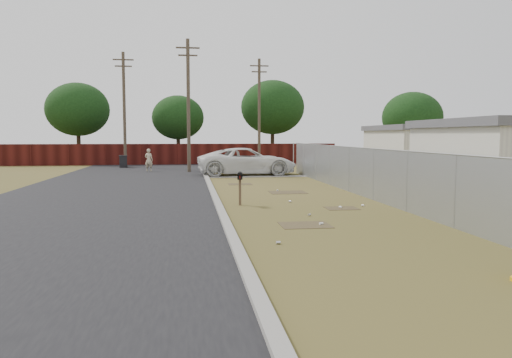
{
  "coord_description": "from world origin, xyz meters",
  "views": [
    {
      "loc": [
        -4.02,
        -18.51,
        2.51
      ],
      "look_at": [
        -1.86,
        -2.51,
        1.1
      ],
      "focal_mm": 35.0,
      "sensor_mm": 36.0,
      "label": 1
    }
  ],
  "objects": [
    {
      "name": "ground",
      "position": [
        0.0,
        0.0,
        0.0
      ],
      "size": [
        120.0,
        120.0,
        0.0
      ],
      "primitive_type": "plane",
      "color": "brown",
      "rests_on": "ground"
    },
    {
      "name": "street",
      "position": [
        -6.76,
        8.05,
        0.02
      ],
      "size": [
        15.1,
        60.0,
        0.12
      ],
      "color": "black",
      "rests_on": "ground"
    },
    {
      "name": "chainlink_fence",
      "position": [
        3.12,
        1.03,
        0.8
      ],
      "size": [
        0.1,
        27.06,
        2.02
      ],
      "color": "gray",
      "rests_on": "ground"
    },
    {
      "name": "privacy_fence",
      "position": [
        -6.0,
        25.0,
        0.9
      ],
      "size": [
        30.0,
        0.12,
        1.8
      ],
      "primitive_type": "cube",
      "color": "#43110E",
      "rests_on": "ground"
    },
    {
      "name": "utility_poles",
      "position": [
        -3.67,
        20.67,
        4.69
      ],
      "size": [
        12.6,
        8.24,
        9.0
      ],
      "color": "brown",
      "rests_on": "ground"
    },
    {
      "name": "houses",
      "position": [
        9.7,
        3.13,
        1.56
      ],
      "size": [
        9.3,
        17.24,
        3.1
      ],
      "color": "beige",
      "rests_on": "ground"
    },
    {
      "name": "horizon_trees",
      "position": [
        0.84,
        23.56,
        4.63
      ],
      "size": [
        33.32,
        31.94,
        7.78
      ],
      "color": "#322316",
      "rests_on": "ground"
    },
    {
      "name": "mailbox",
      "position": [
        -2.2,
        -0.73,
        0.96
      ],
      "size": [
        0.24,
        0.53,
        1.21
      ],
      "color": "brown",
      "rests_on": "ground"
    },
    {
      "name": "pickup_truck",
      "position": [
        -0.36,
        12.85,
        0.87
      ],
      "size": [
        6.35,
        3.13,
        1.73
      ],
      "primitive_type": "imported",
      "rotation": [
        0.0,
        0.0,
        1.61
      ],
      "color": "white",
      "rests_on": "ground"
    },
    {
      "name": "pedestrian",
      "position": [
        -6.79,
        16.99,
        0.8
      ],
      "size": [
        0.66,
        0.52,
        1.59
      ],
      "primitive_type": "imported",
      "rotation": [
        0.0,
        0.0,
        2.87
      ],
      "color": "tan",
      "rests_on": "ground"
    },
    {
      "name": "trash_bin",
      "position": [
        -9.09,
        21.33,
        0.5
      ],
      "size": [
        0.72,
        0.71,
        0.97
      ],
      "color": "black",
      "rests_on": "ground"
    },
    {
      "name": "scattered_litter",
      "position": [
        0.05,
        -2.29,
        0.04
      ],
      "size": [
        4.19,
        10.98,
        0.07
      ],
      "color": "white",
      "rests_on": "ground"
    }
  ]
}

